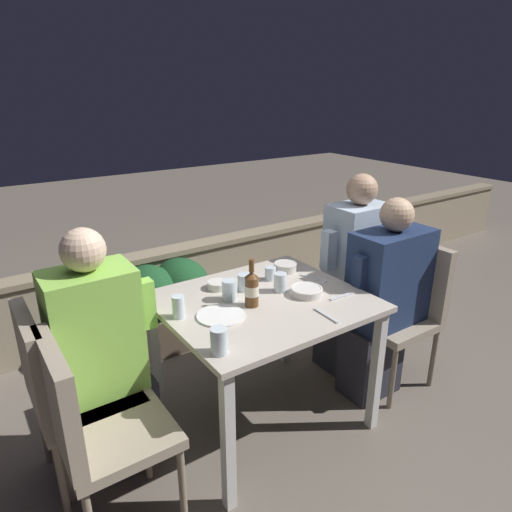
# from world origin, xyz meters

# --- Properties ---
(ground_plane) EXTENTS (16.00, 16.00, 0.00)m
(ground_plane) POSITION_xyz_m (0.00, 0.00, 0.00)
(ground_plane) COLOR #665B51
(parapet_wall) EXTENTS (9.00, 0.18, 0.61)m
(parapet_wall) POSITION_xyz_m (0.00, 1.37, 0.31)
(parapet_wall) COLOR gray
(parapet_wall) RESTS_ON ground_plane
(dining_table) EXTENTS (1.02, 0.89, 0.75)m
(dining_table) POSITION_xyz_m (0.00, 0.00, 0.66)
(dining_table) COLOR #BCB2A3
(dining_table) RESTS_ON ground_plane
(planter_hedge) EXTENTS (0.88, 0.47, 0.64)m
(planter_hedge) POSITION_xyz_m (-0.23, 1.04, 0.36)
(planter_hedge) COLOR brown
(planter_hedge) RESTS_ON ground_plane
(chair_left_near) EXTENTS (0.45, 0.44, 0.91)m
(chair_left_near) POSITION_xyz_m (-0.95, -0.16, 0.54)
(chair_left_near) COLOR gray
(chair_left_near) RESTS_ON ground_plane
(chair_left_far) EXTENTS (0.45, 0.44, 0.91)m
(chair_left_far) POSITION_xyz_m (-0.99, 0.15, 0.54)
(chair_left_far) COLOR gray
(chair_left_far) RESTS_ON ground_plane
(person_green_blouse) EXTENTS (0.48, 0.26, 1.24)m
(person_green_blouse) POSITION_xyz_m (-0.79, 0.15, 0.62)
(person_green_blouse) COLOR #282833
(person_green_blouse) RESTS_ON ground_plane
(chair_right_near) EXTENTS (0.45, 0.44, 0.91)m
(chair_right_near) POSITION_xyz_m (0.96, -0.16, 0.54)
(chair_right_near) COLOR gray
(chair_right_near) RESTS_ON ground_plane
(person_navy_jumper) EXTENTS (0.52, 0.26, 1.21)m
(person_navy_jumper) POSITION_xyz_m (0.76, -0.16, 0.60)
(person_navy_jumper) COLOR #282833
(person_navy_jumper) RESTS_ON ground_plane
(chair_right_far) EXTENTS (0.45, 0.44, 0.91)m
(chair_right_far) POSITION_xyz_m (1.01, 0.15, 0.54)
(chair_right_far) COLOR gray
(chair_right_far) RESTS_ON ground_plane
(person_blue_shirt) EXTENTS (0.47, 0.26, 1.29)m
(person_blue_shirt) POSITION_xyz_m (0.81, 0.15, 0.65)
(person_blue_shirt) COLOR #282833
(person_blue_shirt) RESTS_ON ground_plane
(beer_bottle) EXTENTS (0.07, 0.07, 0.25)m
(beer_bottle) POSITION_xyz_m (-0.09, -0.02, 0.84)
(beer_bottle) COLOR brown
(beer_bottle) RESTS_ON dining_table
(plate_0) EXTENTS (0.23, 0.23, 0.01)m
(plate_0) POSITION_xyz_m (-0.28, -0.04, 0.75)
(plate_0) COLOR white
(plate_0) RESTS_ON dining_table
(bowl_0) EXTENTS (0.17, 0.17, 0.04)m
(bowl_0) POSITION_xyz_m (0.22, -0.08, 0.77)
(bowl_0) COLOR silver
(bowl_0) RESTS_ON dining_table
(bowl_1) EXTENTS (0.11, 0.11, 0.04)m
(bowl_1) POSITION_xyz_m (-0.12, 0.25, 0.77)
(bowl_1) COLOR silver
(bowl_1) RESTS_ON dining_table
(bowl_2) EXTENTS (0.13, 0.13, 0.05)m
(bowl_2) POSITION_xyz_m (0.33, 0.25, 0.78)
(bowl_2) COLOR beige
(bowl_2) RESTS_ON dining_table
(glass_cup_0) EXTENTS (0.06, 0.06, 0.11)m
(glass_cup_0) POSITION_xyz_m (-0.44, 0.07, 0.80)
(glass_cup_0) COLOR silver
(glass_cup_0) RESTS_ON dining_table
(glass_cup_1) EXTENTS (0.07, 0.07, 0.09)m
(glass_cup_1) POSITION_xyz_m (-0.02, 0.15, 0.79)
(glass_cup_1) COLOR silver
(glass_cup_1) RESTS_ON dining_table
(glass_cup_2) EXTENTS (0.07, 0.07, 0.11)m
(glass_cup_2) POSITION_xyz_m (-0.44, -0.31, 0.81)
(glass_cup_2) COLOR silver
(glass_cup_2) RESTS_ON dining_table
(glass_cup_3) EXTENTS (0.06, 0.06, 0.08)m
(glass_cup_3) POSITION_xyz_m (0.18, 0.19, 0.79)
(glass_cup_3) COLOR silver
(glass_cup_3) RESTS_ON dining_table
(glass_cup_4) EXTENTS (0.07, 0.07, 0.10)m
(glass_cup_4) POSITION_xyz_m (0.13, 0.03, 0.80)
(glass_cup_4) COLOR silver
(glass_cup_4) RESTS_ON dining_table
(glass_cup_5) EXTENTS (0.08, 0.08, 0.11)m
(glass_cup_5) POSITION_xyz_m (-0.14, 0.10, 0.80)
(glass_cup_5) COLOR silver
(glass_cup_5) RESTS_ON dining_table
(fork_0) EXTENTS (0.03, 0.17, 0.01)m
(fork_0) POSITION_xyz_m (0.15, -0.32, 0.75)
(fork_0) COLOR silver
(fork_0) RESTS_ON dining_table
(fork_1) EXTENTS (0.07, 0.17, 0.01)m
(fork_1) POSITION_xyz_m (0.39, 0.06, 0.75)
(fork_1) COLOR silver
(fork_1) RESTS_ON dining_table
(fork_2) EXTENTS (0.17, 0.02, 0.01)m
(fork_2) POSITION_xyz_m (0.36, -0.21, 0.75)
(fork_2) COLOR silver
(fork_2) RESTS_ON dining_table
(potted_plant) EXTENTS (0.33, 0.33, 0.67)m
(potted_plant) POSITION_xyz_m (1.43, 0.64, 0.41)
(potted_plant) COLOR brown
(potted_plant) RESTS_ON ground_plane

